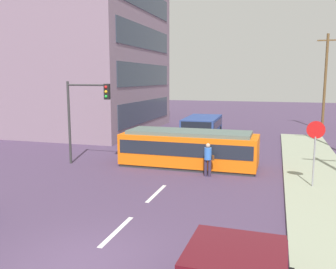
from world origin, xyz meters
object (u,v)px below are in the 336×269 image
(traffic_light_mast, at_px, (85,107))
(streetcar_tram, at_px, (189,148))
(city_bus, at_px, (202,127))
(stop_sign, at_px, (315,140))
(pedestrian_crossing, at_px, (208,158))
(utility_pole_far, at_px, (325,81))

(traffic_light_mast, bearing_deg, streetcar_tram, 12.44)
(city_bus, relative_size, stop_sign, 1.84)
(stop_sign, bearing_deg, city_bus, 121.86)
(streetcar_tram, height_order, stop_sign, stop_sign)
(city_bus, xyz_separation_m, traffic_light_mast, (-4.53, -10.36, 2.26))
(city_bus, xyz_separation_m, stop_sign, (7.25, -11.67, 1.18))
(streetcar_tram, distance_m, traffic_light_mast, 6.16)
(pedestrian_crossing, height_order, utility_pole_far, utility_pole_far)
(streetcar_tram, height_order, utility_pole_far, utility_pole_far)
(city_bus, height_order, pedestrian_crossing, city_bus)
(city_bus, relative_size, utility_pole_far, 0.60)
(city_bus, bearing_deg, pedestrian_crossing, -77.24)
(streetcar_tram, relative_size, stop_sign, 2.58)
(pedestrian_crossing, distance_m, utility_pole_far, 20.98)
(pedestrian_crossing, relative_size, stop_sign, 0.58)
(pedestrian_crossing, distance_m, stop_sign, 5.02)
(city_bus, distance_m, stop_sign, 13.79)
(streetcar_tram, xyz_separation_m, utility_pole_far, (8.76, 17.55, 3.57))
(stop_sign, relative_size, traffic_light_mast, 0.62)
(pedestrian_crossing, relative_size, utility_pole_far, 0.19)
(streetcar_tram, distance_m, city_bus, 9.19)
(stop_sign, xyz_separation_m, utility_pole_far, (2.58, 20.09, 2.41))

